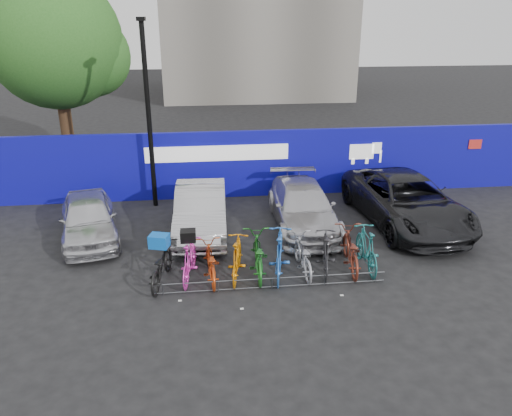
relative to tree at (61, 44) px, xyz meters
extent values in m
plane|color=black|center=(6.77, -10.06, -5.07)|extent=(100.00, 100.00, 0.00)
cube|color=#0C0B9D|center=(6.77, -4.06, -3.87)|extent=(22.00, 0.15, 2.40)
cube|color=white|center=(5.77, -4.16, -3.42)|extent=(5.00, 0.02, 0.55)
cube|color=white|center=(10.97, -4.16, -3.52)|extent=(1.20, 0.02, 0.90)
cube|color=red|center=(15.27, -4.16, -3.37)|extent=(0.50, 0.02, 0.35)
cylinder|color=#382314|center=(-0.23, -0.06, -3.07)|extent=(0.50, 0.50, 4.00)
sphere|color=#265D1D|center=(-0.23, -0.06, 0.13)|extent=(5.20, 5.20, 5.20)
sphere|color=#265D1D|center=(0.97, 0.24, -0.47)|extent=(3.20, 3.20, 3.20)
cylinder|color=black|center=(3.57, -4.66, -2.07)|extent=(0.16, 0.16, 6.00)
cube|color=black|center=(3.57, -4.66, 0.98)|extent=(0.25, 0.50, 0.12)
cylinder|color=#595B60|center=(6.77, -10.66, -4.79)|extent=(5.60, 0.03, 0.03)
cylinder|color=#595B60|center=(6.77, -10.66, -5.02)|extent=(5.60, 0.03, 0.03)
cylinder|color=#595B60|center=(4.17, -10.66, -4.93)|extent=(0.03, 0.03, 0.28)
cylinder|color=#595B60|center=(5.47, -10.66, -4.93)|extent=(0.03, 0.03, 0.28)
cylinder|color=#595B60|center=(6.77, -10.66, -4.93)|extent=(0.03, 0.03, 0.28)
cylinder|color=#595B60|center=(8.07, -10.66, -4.93)|extent=(0.03, 0.03, 0.28)
cylinder|color=#595B60|center=(9.37, -10.66, -4.93)|extent=(0.03, 0.03, 0.28)
imported|color=#BBBBC1|center=(1.87, -7.21, -4.41)|extent=(2.34, 4.08, 1.31)
imported|color=#9E9FA3|center=(5.13, -7.04, -4.37)|extent=(1.63, 4.31, 1.40)
imported|color=#B4B3B9|center=(8.27, -7.01, -4.42)|extent=(1.94, 4.54, 1.31)
imported|color=black|center=(11.51, -7.16, -4.31)|extent=(2.92, 5.65, 1.52)
imported|color=black|center=(4.12, -10.06, -4.58)|extent=(0.98, 1.95, 0.98)
imported|color=#F236BF|center=(4.81, -9.93, -4.55)|extent=(0.77, 1.79, 1.04)
imported|color=#B33C12|center=(5.32, -10.01, -4.61)|extent=(0.73, 1.79, 0.92)
imported|color=orange|center=(5.99, -9.98, -4.54)|extent=(0.81, 1.83, 1.06)
imported|color=#1C6C20|center=(6.52, -9.85, -4.55)|extent=(0.79, 2.01, 1.04)
imported|color=blue|center=(7.05, -10.01, -4.47)|extent=(0.93, 2.05, 1.19)
imported|color=#94959C|center=(7.67, -9.90, -4.60)|extent=(0.68, 1.81, 0.94)
imported|color=#272629|center=(8.26, -9.94, -4.54)|extent=(0.84, 1.82, 1.06)
imported|color=maroon|center=(8.93, -9.84, -4.55)|extent=(0.91, 2.05, 1.04)
imported|color=#207475|center=(9.35, -9.88, -4.51)|extent=(0.59, 1.87, 1.11)
cube|color=blue|center=(4.12, -10.06, -3.93)|extent=(0.52, 0.45, 0.32)
cube|color=black|center=(4.81, -9.93, -3.89)|extent=(0.38, 0.34, 0.28)
camera|label=1|loc=(5.19, -21.06, 1.18)|focal=35.00mm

